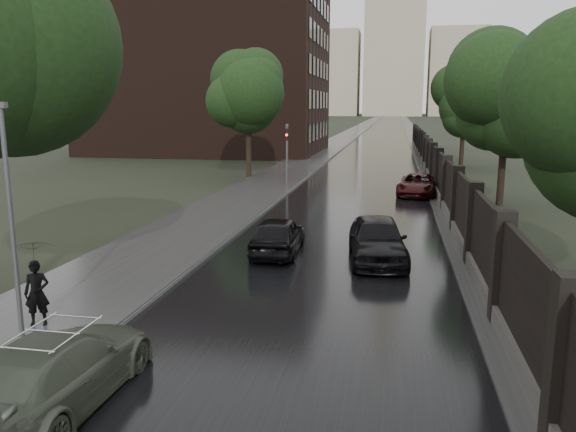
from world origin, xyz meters
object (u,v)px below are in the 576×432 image
(tree_right_b, at_px, (506,108))
(car_right_near, at_px, (377,239))
(tree_right_c, at_px, (464,107))
(traffic_light, at_px, (287,151))
(pedestrian_umbrella, at_px, (34,258))
(car_right_far, at_px, (417,185))
(volga_sedan, at_px, (56,371))
(tree_left_far, at_px, (248,103))
(lamp_post, at_px, (12,226))
(hatchback_left, at_px, (278,235))

(tree_right_b, distance_m, car_right_near, 14.13)
(tree_right_b, xyz_separation_m, tree_right_c, (0.00, 18.00, 0.00))
(tree_right_b, relative_size, tree_right_c, 1.00)
(tree_right_c, xyz_separation_m, traffic_light, (-11.80, -15.01, -2.55))
(pedestrian_umbrella, bearing_deg, car_right_far, 47.91)
(volga_sedan, distance_m, car_right_far, 25.66)
(car_right_near, relative_size, pedestrian_umbrella, 1.89)
(tree_left_far, relative_size, car_right_near, 1.68)
(tree_right_b, height_order, lamp_post, tree_right_b)
(car_right_near, height_order, car_right_far, car_right_near)
(lamp_post, relative_size, car_right_far, 1.14)
(volga_sedan, bearing_deg, tree_right_b, -115.60)
(volga_sedan, bearing_deg, traffic_light, -87.56)
(tree_left_far, height_order, traffic_light, tree_left_far)
(tree_right_c, distance_m, volga_sedan, 42.01)
(hatchback_left, xyz_separation_m, pedestrian_umbrella, (-3.93, -7.69, 1.05))
(traffic_light, height_order, volga_sedan, traffic_light)
(tree_right_c, relative_size, traffic_light, 1.75)
(volga_sedan, relative_size, car_right_far, 1.01)
(traffic_light, xyz_separation_m, car_right_far, (7.70, -0.60, -1.78))
(tree_left_far, bearing_deg, hatchback_left, -72.59)
(hatchback_left, relative_size, car_right_far, 0.87)
(traffic_light, relative_size, hatchback_left, 1.03)
(tree_right_b, relative_size, hatchback_left, 1.80)
(lamp_post, height_order, pedestrian_umbrella, lamp_post)
(tree_right_c, bearing_deg, pedestrian_umbrella, -109.45)
(tree_left_far, xyz_separation_m, pedestrian_umbrella, (2.27, -27.46, -3.53))
(hatchback_left, distance_m, car_right_near, 3.42)
(lamp_post, xyz_separation_m, hatchback_left, (3.60, 8.73, -2.01))
(tree_left_far, relative_size, hatchback_left, 1.90)
(tree_right_b, xyz_separation_m, car_right_far, (-4.10, 2.39, -4.33))
(lamp_post, bearing_deg, car_right_far, 68.97)
(tree_left_far, height_order, lamp_post, tree_left_far)
(tree_right_b, bearing_deg, car_right_far, 149.72)
(tree_right_b, relative_size, pedestrian_umbrella, 3.00)
(tree_right_c, bearing_deg, lamp_post, -108.52)
(tree_right_b, distance_m, traffic_light, 12.44)
(tree_left_far, relative_size, car_right_far, 1.65)
(lamp_post, distance_m, volga_sedan, 3.38)
(tree_right_b, bearing_deg, volga_sedan, -116.04)
(car_right_near, bearing_deg, volga_sedan, -122.66)
(tree_left_far, height_order, car_right_far, tree_left_far)
(tree_right_c, xyz_separation_m, car_right_far, (-4.10, -15.61, -4.33))
(tree_left_far, relative_size, tree_right_b, 1.05)
(tree_right_b, bearing_deg, car_right_near, -115.92)
(volga_sedan, xyz_separation_m, hatchback_left, (1.62, 10.57, 0.01))
(tree_left_far, bearing_deg, tree_right_c, 32.83)
(lamp_post, xyz_separation_m, volga_sedan, (1.98, -1.84, -2.02))
(volga_sedan, bearing_deg, tree_left_far, -80.97)
(volga_sedan, bearing_deg, tree_right_c, -104.70)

